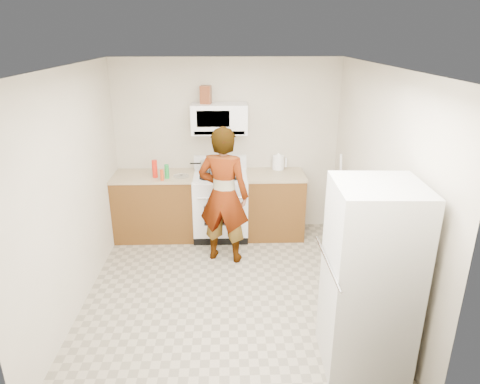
{
  "coord_description": "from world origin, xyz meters",
  "views": [
    {
      "loc": [
        0.0,
        -4.23,
        2.81
      ],
      "look_at": [
        0.15,
        0.55,
        1.02
      ],
      "focal_mm": 32.0,
      "sensor_mm": 36.0,
      "label": 1
    }
  ],
  "objects_px": {
    "person": "(224,196)",
    "fridge": "(369,279)",
    "microwave": "(219,118)",
    "kettle": "(278,163)",
    "saucepan": "(209,166)",
    "gas_range": "(221,204)"
  },
  "relations": [
    {
      "from": "fridge",
      "to": "kettle",
      "type": "relative_size",
      "value": 8.52
    },
    {
      "from": "microwave",
      "to": "saucepan",
      "type": "xyz_separation_m",
      "value": [
        -0.15,
        -0.02,
        -0.68
      ]
    },
    {
      "from": "person",
      "to": "fridge",
      "type": "bearing_deg",
      "value": 138.1
    },
    {
      "from": "kettle",
      "to": "saucepan",
      "type": "bearing_deg",
      "value": -176.0
    },
    {
      "from": "fridge",
      "to": "saucepan",
      "type": "relative_size",
      "value": 6.76
    },
    {
      "from": "gas_range",
      "to": "kettle",
      "type": "distance_m",
      "value": 1.03
    },
    {
      "from": "person",
      "to": "gas_range",
      "type": "bearing_deg",
      "value": -70.93
    },
    {
      "from": "kettle",
      "to": "saucepan",
      "type": "distance_m",
      "value": 1.0
    },
    {
      "from": "fridge",
      "to": "saucepan",
      "type": "xyz_separation_m",
      "value": [
        -1.45,
        2.72,
        0.17
      ]
    },
    {
      "from": "kettle",
      "to": "microwave",
      "type": "bearing_deg",
      "value": -176.22
    },
    {
      "from": "fridge",
      "to": "kettle",
      "type": "distance_m",
      "value": 2.88
    },
    {
      "from": "gas_range",
      "to": "kettle",
      "type": "relative_size",
      "value": 5.66
    },
    {
      "from": "microwave",
      "to": "person",
      "type": "distance_m",
      "value": 1.17
    },
    {
      "from": "gas_range",
      "to": "microwave",
      "type": "relative_size",
      "value": 1.49
    },
    {
      "from": "person",
      "to": "fridge",
      "type": "distance_m",
      "value": 2.28
    },
    {
      "from": "person",
      "to": "fridge",
      "type": "xyz_separation_m",
      "value": [
        1.25,
        -1.91,
        -0.03
      ]
    },
    {
      "from": "microwave",
      "to": "kettle",
      "type": "bearing_deg",
      "value": 6.61
    },
    {
      "from": "gas_range",
      "to": "saucepan",
      "type": "height_order",
      "value": "gas_range"
    },
    {
      "from": "microwave",
      "to": "kettle",
      "type": "relative_size",
      "value": 3.81
    },
    {
      "from": "gas_range",
      "to": "saucepan",
      "type": "distance_m",
      "value": 0.57
    },
    {
      "from": "fridge",
      "to": "person",
      "type": "bearing_deg",
      "value": 125.31
    },
    {
      "from": "microwave",
      "to": "person",
      "type": "height_order",
      "value": "microwave"
    }
  ]
}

